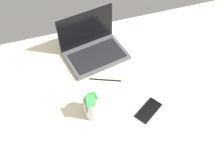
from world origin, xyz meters
TOP-DOWN VIEW (x-y plane):
  - bed_mattress at (0.00, 0.00)cm, footprint 180.00×140.00cm
  - laptop at (-13.45, 46.03)cm, footprint 36.96×29.18cm
  - snack_cup at (-24.38, 7.04)cm, footprint 9.35×9.44cm
  - cell_phone at (1.25, 0.14)cm, footprint 15.46×13.28cm
  - charger_cable at (-12.97, 24.68)cm, footprint 15.87×7.22cm

SIDE VIEW (x-z plane):
  - bed_mattress at x=0.00cm, z-range 0.00..18.00cm
  - charger_cable at x=-12.97cm, z-range 18.00..18.60cm
  - cell_phone at x=1.25cm, z-range 18.00..18.80cm
  - laptop at x=-13.45cm, z-range 10.91..33.91cm
  - snack_cup at x=-24.38cm, z-range 16.84..31.29cm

